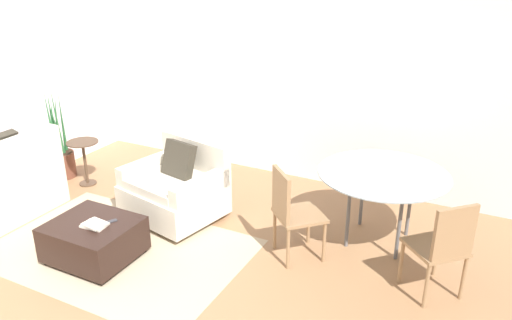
{
  "coord_description": "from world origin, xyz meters",
  "views": [
    {
      "loc": [
        2.47,
        -2.2,
        2.68
      ],
      "look_at": [
        0.34,
        2.0,
        0.75
      ],
      "focal_mm": 35.0,
      "sensor_mm": 36.0,
      "label": 1
    }
  ],
  "objects_px": {
    "dining_chair_near_right": "(443,244)",
    "tv_remote_primary": "(108,222)",
    "dining_chair_near_left": "(291,209)",
    "potted_plant": "(60,155)",
    "ottoman": "(94,239)",
    "dining_table": "(383,179)",
    "book_stack": "(95,225)",
    "armchair": "(176,189)",
    "side_table": "(84,155)"
  },
  "relations": [
    {
      "from": "dining_chair_near_right",
      "to": "tv_remote_primary",
      "type": "bearing_deg",
      "value": -164.54
    },
    {
      "from": "dining_chair_near_left",
      "to": "tv_remote_primary",
      "type": "bearing_deg",
      "value": -152.4
    },
    {
      "from": "potted_plant",
      "to": "dining_chair_near_right",
      "type": "xyz_separation_m",
      "value": [
        4.74,
        -0.39,
        0.21
      ]
    },
    {
      "from": "ottoman",
      "to": "dining_table",
      "type": "height_order",
      "value": "dining_table"
    },
    {
      "from": "book_stack",
      "to": "potted_plant",
      "type": "xyz_separation_m",
      "value": [
        -1.83,
        1.29,
        -0.09
      ]
    },
    {
      "from": "book_stack",
      "to": "tv_remote_primary",
      "type": "relative_size",
      "value": 1.46
    },
    {
      "from": "armchair",
      "to": "dining_chair_near_left",
      "type": "distance_m",
      "value": 1.45
    },
    {
      "from": "armchair",
      "to": "dining_chair_near_left",
      "type": "bearing_deg",
      "value": -7.08
    },
    {
      "from": "book_stack",
      "to": "side_table",
      "type": "height_order",
      "value": "side_table"
    },
    {
      "from": "dining_table",
      "to": "dining_chair_near_left",
      "type": "relative_size",
      "value": 1.4
    },
    {
      "from": "tv_remote_primary",
      "to": "dining_chair_near_left",
      "type": "height_order",
      "value": "dining_chair_near_left"
    },
    {
      "from": "book_stack",
      "to": "dining_chair_near_right",
      "type": "relative_size",
      "value": 0.27
    },
    {
      "from": "armchair",
      "to": "potted_plant",
      "type": "xyz_separation_m",
      "value": [
        -1.97,
        0.21,
        -0.03
      ]
    },
    {
      "from": "book_stack",
      "to": "dining_chair_near_right",
      "type": "distance_m",
      "value": 3.05
    },
    {
      "from": "book_stack",
      "to": "dining_chair_near_right",
      "type": "bearing_deg",
      "value": 17.13
    },
    {
      "from": "tv_remote_primary",
      "to": "side_table",
      "type": "bearing_deg",
      "value": 141.31
    },
    {
      "from": "dining_table",
      "to": "dining_chair_near_left",
      "type": "bearing_deg",
      "value": -135.0
    },
    {
      "from": "side_table",
      "to": "dining_chair_near_right",
      "type": "bearing_deg",
      "value": -4.76
    },
    {
      "from": "tv_remote_primary",
      "to": "dining_chair_near_right",
      "type": "height_order",
      "value": "dining_chair_near_right"
    },
    {
      "from": "ottoman",
      "to": "dining_chair_near_left",
      "type": "xyz_separation_m",
      "value": [
        1.64,
        0.86,
        0.31
      ]
    },
    {
      "from": "book_stack",
      "to": "armchair",
      "type": "bearing_deg",
      "value": 82.53
    },
    {
      "from": "dining_chair_near_left",
      "to": "dining_chair_near_right",
      "type": "bearing_deg",
      "value": 0.0
    },
    {
      "from": "tv_remote_primary",
      "to": "potted_plant",
      "type": "relative_size",
      "value": 0.13
    },
    {
      "from": "dining_table",
      "to": "dining_chair_near_left",
      "type": "height_order",
      "value": "dining_chair_near_left"
    },
    {
      "from": "potted_plant",
      "to": "dining_chair_near_left",
      "type": "xyz_separation_m",
      "value": [
        3.4,
        -0.39,
        0.21
      ]
    },
    {
      "from": "book_stack",
      "to": "tv_remote_primary",
      "type": "height_order",
      "value": "book_stack"
    },
    {
      "from": "ottoman",
      "to": "dining_table",
      "type": "xyz_separation_m",
      "value": [
        2.31,
        1.54,
        0.47
      ]
    },
    {
      "from": "ottoman",
      "to": "tv_remote_primary",
      "type": "bearing_deg",
      "value": 29.33
    },
    {
      "from": "armchair",
      "to": "tv_remote_primary",
      "type": "bearing_deg",
      "value": -94.84
    },
    {
      "from": "potted_plant",
      "to": "dining_chair_near_right",
      "type": "relative_size",
      "value": 1.38
    },
    {
      "from": "potted_plant",
      "to": "dining_chair_near_left",
      "type": "height_order",
      "value": "potted_plant"
    },
    {
      "from": "tv_remote_primary",
      "to": "potted_plant",
      "type": "height_order",
      "value": "potted_plant"
    },
    {
      "from": "potted_plant",
      "to": "dining_chair_near_left",
      "type": "bearing_deg",
      "value": -6.52
    },
    {
      "from": "ottoman",
      "to": "dining_chair_near_left",
      "type": "distance_m",
      "value": 1.88
    },
    {
      "from": "tv_remote_primary",
      "to": "dining_chair_near_left",
      "type": "bearing_deg",
      "value": 27.6
    },
    {
      "from": "tv_remote_primary",
      "to": "dining_chair_near_left",
      "type": "distance_m",
      "value": 1.71
    },
    {
      "from": "tv_remote_primary",
      "to": "potted_plant",
      "type": "xyz_separation_m",
      "value": [
        -1.89,
        1.18,
        -0.08
      ]
    },
    {
      "from": "dining_table",
      "to": "dining_chair_near_left",
      "type": "distance_m",
      "value": 0.96
    },
    {
      "from": "tv_remote_primary",
      "to": "side_table",
      "type": "xyz_separation_m",
      "value": [
        -1.43,
        1.15,
        0.01
      ]
    },
    {
      "from": "armchair",
      "to": "ottoman",
      "type": "xyz_separation_m",
      "value": [
        -0.21,
        -1.04,
        -0.13
      ]
    },
    {
      "from": "armchair",
      "to": "dining_chair_near_right",
      "type": "distance_m",
      "value": 2.78
    },
    {
      "from": "book_stack",
      "to": "side_table",
      "type": "relative_size",
      "value": 0.42
    },
    {
      "from": "potted_plant",
      "to": "armchair",
      "type": "bearing_deg",
      "value": -6.11
    },
    {
      "from": "tv_remote_primary",
      "to": "dining_table",
      "type": "xyz_separation_m",
      "value": [
        2.18,
        1.46,
        0.29
      ]
    },
    {
      "from": "book_stack",
      "to": "side_table",
      "type": "distance_m",
      "value": 1.86
    },
    {
      "from": "side_table",
      "to": "dining_chair_near_right",
      "type": "height_order",
      "value": "dining_chair_near_right"
    },
    {
      "from": "potted_plant",
      "to": "dining_chair_near_right",
      "type": "height_order",
      "value": "potted_plant"
    },
    {
      "from": "ottoman",
      "to": "dining_chair_near_right",
      "type": "relative_size",
      "value": 0.87
    },
    {
      "from": "dining_table",
      "to": "armchair",
      "type": "bearing_deg",
      "value": -166.75
    },
    {
      "from": "dining_chair_near_left",
      "to": "dining_chair_near_right",
      "type": "xyz_separation_m",
      "value": [
        1.34,
        0.0,
        0.0
      ]
    }
  ]
}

